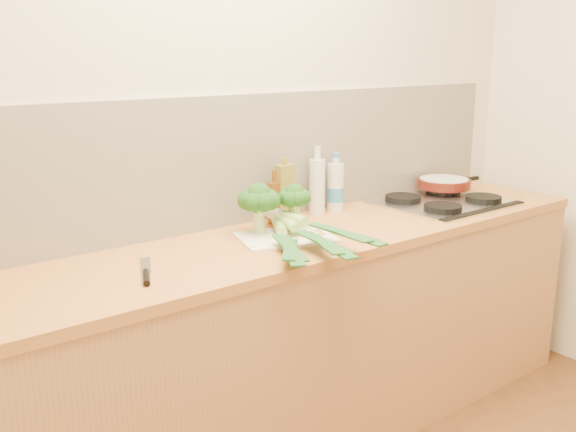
% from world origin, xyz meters
% --- Properties ---
extents(room_shell, '(3.50, 3.50, 3.50)m').
position_xyz_m(room_shell, '(0.00, 1.49, 1.17)').
color(room_shell, beige).
rests_on(room_shell, ground).
extents(counter, '(3.20, 0.62, 0.90)m').
position_xyz_m(counter, '(0.00, 1.20, 0.45)').
color(counter, '#B17B4A').
rests_on(counter, ground).
extents(gas_hob, '(0.58, 0.50, 0.04)m').
position_xyz_m(gas_hob, '(1.02, 1.20, 0.91)').
color(gas_hob, silver).
rests_on(gas_hob, counter).
extents(chopping_board, '(0.42, 0.35, 0.01)m').
position_xyz_m(chopping_board, '(0.06, 1.19, 0.91)').
color(chopping_board, white).
rests_on(chopping_board, counter).
extents(broccoli_left, '(0.17, 0.17, 0.20)m').
position_xyz_m(broccoli_left, '(0.01, 1.29, 1.05)').
color(broccoli_left, '#AACB76').
rests_on(broccoli_left, chopping_board).
extents(broccoli_right, '(0.13, 0.14, 0.19)m').
position_xyz_m(broccoli_right, '(0.15, 1.25, 1.04)').
color(broccoli_right, '#AACB76').
rests_on(broccoli_right, chopping_board).
extents(leek_front, '(0.36, 0.58, 0.04)m').
position_xyz_m(leek_front, '(0.03, 1.16, 0.93)').
color(leek_front, white).
rests_on(leek_front, chopping_board).
extents(leek_mid, '(0.21, 0.69, 0.04)m').
position_xyz_m(leek_mid, '(0.08, 1.15, 0.95)').
color(leek_mid, white).
rests_on(leek_mid, chopping_board).
extents(leek_back, '(0.11, 0.65, 0.04)m').
position_xyz_m(leek_back, '(0.12, 1.13, 0.97)').
color(leek_back, white).
rests_on(leek_back, chopping_board).
extents(chefs_knife, '(0.15, 0.28, 0.02)m').
position_xyz_m(chefs_knife, '(-0.56, 1.12, 0.91)').
color(chefs_knife, silver).
rests_on(chefs_knife, counter).
extents(skillet, '(0.39, 0.27, 0.05)m').
position_xyz_m(skillet, '(1.18, 1.33, 0.96)').
color(skillet, '#51150D').
rests_on(skillet, gas_hob).
extents(oil_tin, '(0.08, 0.05, 0.28)m').
position_xyz_m(oil_tin, '(0.22, 1.40, 1.03)').
color(oil_tin, olive).
rests_on(oil_tin, counter).
extents(glass_bottle, '(0.07, 0.07, 0.31)m').
position_xyz_m(glass_bottle, '(0.41, 1.41, 1.03)').
color(glass_bottle, silver).
rests_on(glass_bottle, counter).
extents(amber_bottle, '(0.06, 0.06, 0.23)m').
position_xyz_m(amber_bottle, '(0.18, 1.41, 0.99)').
color(amber_bottle, brown).
rests_on(amber_bottle, counter).
extents(water_bottle, '(0.08, 0.08, 0.25)m').
position_xyz_m(water_bottle, '(0.52, 1.42, 1.00)').
color(water_bottle, silver).
rests_on(water_bottle, counter).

